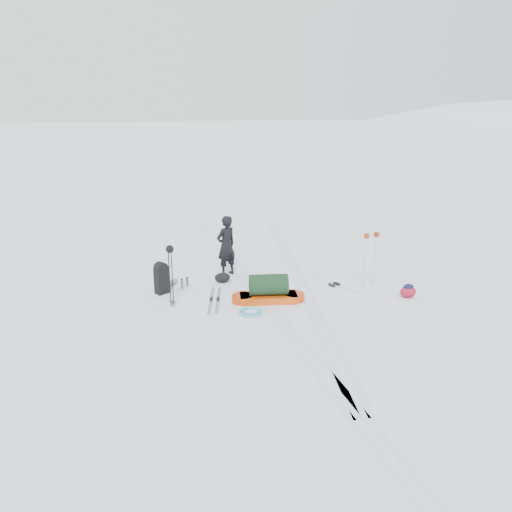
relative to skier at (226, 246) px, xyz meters
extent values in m
plane|color=white|center=(0.53, -1.86, -0.82)|extent=(200.00, 200.00, 0.00)
ellipsoid|color=white|center=(90.53, 88.14, -75.82)|extent=(256.00, 192.00, 160.00)
cube|color=silver|center=(0.41, -1.86, -0.82)|extent=(1.40, 17.97, 0.01)
cube|color=silver|center=(0.65, -1.86, -0.82)|extent=(1.40, 17.97, 0.01)
cube|color=silver|center=(1.81, 0.14, -0.82)|extent=(2.09, 13.88, 0.01)
cube|color=silver|center=(2.05, 0.14, -0.82)|extent=(2.09, 13.88, 0.01)
imported|color=black|center=(0.00, 0.00, 0.00)|extent=(0.71, 0.64, 1.64)
cube|color=#D5470C|center=(0.66, -2.04, -0.74)|extent=(1.40, 0.73, 0.17)
cylinder|color=red|center=(1.27, -2.12, -0.74)|extent=(0.55, 0.55, 0.17)
cylinder|color=red|center=(0.05, -1.96, -0.74)|extent=(0.55, 0.55, 0.17)
cylinder|color=black|center=(0.66, -2.04, -0.41)|extent=(0.95, 0.61, 0.49)
cube|color=black|center=(-1.76, -0.98, -0.50)|extent=(0.39, 0.36, 0.63)
cylinder|color=black|center=(-1.76, -0.98, -0.17)|extent=(0.37, 0.34, 0.31)
cube|color=black|center=(-1.63, -0.88, -0.59)|extent=(0.15, 0.18, 0.27)
cylinder|color=slate|center=(-1.56, -0.54, -0.75)|extent=(0.44, 0.45, 0.13)
cylinder|color=black|center=(-1.60, -1.82, -0.14)|extent=(0.02, 0.02, 1.35)
cylinder|color=black|center=(-1.54, -1.89, -0.14)|extent=(0.02, 0.02, 1.35)
torus|color=black|center=(-1.60, -1.82, -0.71)|extent=(0.10, 0.10, 0.01)
torus|color=black|center=(-1.54, -1.89, -0.71)|extent=(0.10, 0.10, 0.01)
sphere|color=black|center=(-1.57, -1.86, 0.56)|extent=(0.18, 0.18, 0.18)
cylinder|color=silver|center=(3.22, -1.69, -0.16)|extent=(0.03, 0.03, 1.33)
cylinder|color=silver|center=(3.52, -1.61, -0.16)|extent=(0.03, 0.03, 1.33)
torus|color=#AEAFB5|center=(3.22, -1.69, -0.72)|extent=(0.12, 0.12, 0.01)
torus|color=#9D9EA4|center=(3.52, -1.61, -0.72)|extent=(0.12, 0.12, 0.01)
sphere|color=maroon|center=(3.22, -1.69, 0.53)|extent=(0.14, 0.14, 0.14)
sphere|color=maroon|center=(3.52, -1.61, 0.53)|extent=(0.14, 0.14, 0.14)
cube|color=#989AA0|center=(-0.50, -1.73, -0.81)|extent=(0.40, 1.60, 0.01)
cube|color=#93969C|center=(-0.65, -1.70, -0.81)|extent=(0.40, 1.60, 0.01)
cube|color=black|center=(-0.50, -1.73, -0.78)|extent=(0.09, 0.17, 0.04)
cube|color=black|center=(-0.65, -1.70, -0.78)|extent=(0.09, 0.17, 0.04)
cube|color=white|center=(2.45, -1.49, -0.81)|extent=(0.92, 1.70, 0.02)
cube|color=silver|center=(2.62, -1.41, -0.81)|extent=(0.92, 1.70, 0.02)
cube|color=black|center=(2.45, -1.49, -0.78)|extent=(0.15, 0.20, 0.05)
cube|color=black|center=(2.62, -1.41, -0.78)|extent=(0.15, 0.20, 0.05)
torus|color=#5BAEDE|center=(0.10, -2.62, -0.79)|extent=(0.55, 0.55, 0.05)
torus|color=#5ABADC|center=(0.12, -2.58, -0.78)|extent=(0.43, 0.43, 0.05)
ellipsoid|color=maroon|center=(3.99, -2.54, -0.68)|extent=(0.44, 0.36, 0.28)
ellipsoid|color=black|center=(3.99, -2.54, -0.55)|extent=(0.28, 0.24, 0.14)
cylinder|color=slate|center=(-1.26, -0.76, -0.70)|extent=(0.07, 0.07, 0.23)
cylinder|color=#595B61|center=(-1.12, -0.62, -0.71)|extent=(0.07, 0.07, 0.21)
cylinder|color=black|center=(-1.26, -0.76, -0.58)|extent=(0.06, 0.06, 0.03)
cylinder|color=black|center=(-1.12, -0.62, -0.59)|extent=(0.06, 0.06, 0.03)
ellipsoid|color=black|center=(-0.20, -0.54, -0.69)|extent=(0.45, 0.37, 0.25)
camera|label=1|loc=(-2.02, -12.62, 3.74)|focal=35.00mm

